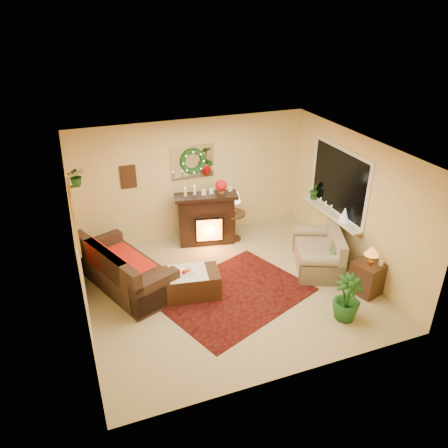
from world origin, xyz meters
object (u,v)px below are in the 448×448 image
object	(u,v)px
end_table_square	(368,279)
coffee_table	(188,285)
sofa	(126,266)
loveseat	(318,248)
fireplace	(206,220)
side_table_round	(234,226)

from	to	relation	value
end_table_square	coffee_table	distance (m)	3.21
sofa	end_table_square	distance (m)	4.36
loveseat	end_table_square	distance (m)	1.12
end_table_square	loveseat	bearing A→B (deg)	111.20
fireplace	end_table_square	xyz separation A→B (m)	(2.14, -2.71, -0.28)
sofa	end_table_square	world-z (taller)	sofa
side_table_round	coffee_table	xyz separation A→B (m)	(-1.51, -1.60, -0.11)
fireplace	loveseat	size ratio (longest dim) A/B	0.84
sofa	side_table_round	xyz separation A→B (m)	(2.48, 0.94, -0.10)
loveseat	side_table_round	bearing A→B (deg)	148.00
side_table_round	fireplace	bearing A→B (deg)	172.77
fireplace	end_table_square	bearing A→B (deg)	-40.38
sofa	fireplace	bearing A→B (deg)	5.94
fireplace	side_table_round	world-z (taller)	fireplace
side_table_round	coffee_table	distance (m)	2.20
sofa	side_table_round	bearing A→B (deg)	-1.75
loveseat	coffee_table	distance (m)	2.64
sofa	coffee_table	bearing A→B (deg)	-56.80
loveseat	side_table_round	distance (m)	1.96
fireplace	end_table_square	world-z (taller)	fireplace
loveseat	fireplace	bearing A→B (deg)	158.72
end_table_square	sofa	bearing A→B (deg)	157.13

